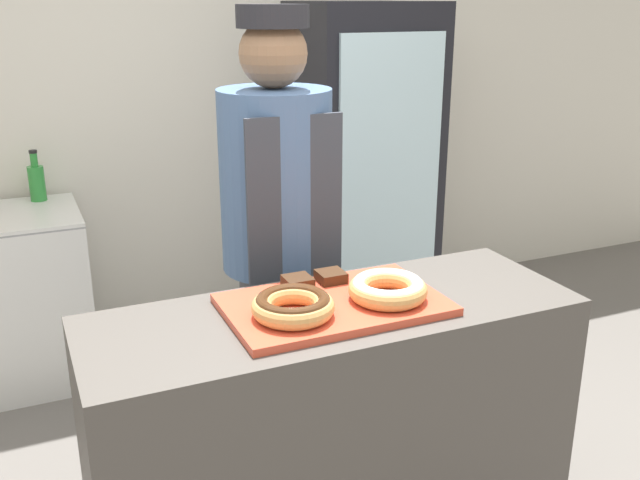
% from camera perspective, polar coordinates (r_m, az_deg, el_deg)
% --- Properties ---
extents(wall_back, '(8.00, 0.06, 2.70)m').
position_cam_1_polar(wall_back, '(3.96, -12.22, 11.77)').
color(wall_back, silver).
rests_on(wall_back, ground_plane).
extents(display_counter, '(1.47, 0.52, 0.95)m').
position_cam_1_polar(display_counter, '(2.32, 1.04, -16.19)').
color(display_counter, '#4C4742').
rests_on(display_counter, ground_plane).
extents(serving_tray, '(0.63, 0.39, 0.02)m').
position_cam_1_polar(serving_tray, '(2.08, 1.12, -5.19)').
color(serving_tray, '#D84C33').
rests_on(serving_tray, display_counter).
extents(donut_chocolate_glaze, '(0.23, 0.23, 0.06)m').
position_cam_1_polar(donut_chocolate_glaze, '(1.97, -2.18, -5.22)').
color(donut_chocolate_glaze, tan).
rests_on(donut_chocolate_glaze, serving_tray).
extents(donut_light_glaze, '(0.23, 0.23, 0.06)m').
position_cam_1_polar(donut_light_glaze, '(2.09, 5.45, -3.86)').
color(donut_light_glaze, tan).
rests_on(donut_light_glaze, serving_tray).
extents(brownie_back_left, '(0.08, 0.08, 0.03)m').
position_cam_1_polar(brownie_back_left, '(2.17, -1.80, -3.36)').
color(brownie_back_left, '#382111').
rests_on(brownie_back_left, serving_tray).
extents(brownie_back_right, '(0.08, 0.08, 0.03)m').
position_cam_1_polar(brownie_back_right, '(2.21, 0.88, -2.93)').
color(brownie_back_right, '#382111').
rests_on(brownie_back_right, serving_tray).
extents(baker_person, '(0.40, 0.40, 1.79)m').
position_cam_1_polar(baker_person, '(2.61, -3.39, -0.51)').
color(baker_person, '#4C4C51').
rests_on(baker_person, ground_plane).
extents(beverage_fridge, '(0.72, 0.63, 1.79)m').
position_cam_1_polar(beverage_fridge, '(4.03, 3.43, 5.70)').
color(beverage_fridge, black).
rests_on(beverage_fridge, ground_plane).
extents(bottle_green, '(0.08, 0.08, 0.25)m').
position_cam_1_polar(bottle_green, '(3.79, -21.72, 4.39)').
color(bottle_green, '#2D8C38').
rests_on(bottle_green, chest_freezer).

